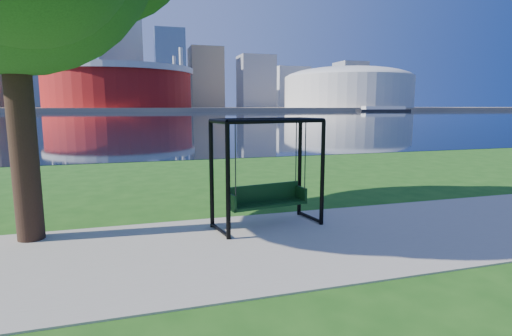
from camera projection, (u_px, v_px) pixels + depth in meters
name	position (u px, v px, depth m)	size (l,w,h in m)	color
ground	(248.00, 238.00, 7.91)	(900.00, 900.00, 0.00)	#1E5114
path	(255.00, 246.00, 7.43)	(120.00, 4.00, 0.03)	#9E937F
river	(143.00, 117.00, 104.44)	(900.00, 180.00, 0.02)	black
far_bank	(138.00, 109.00, 297.36)	(900.00, 228.00, 2.00)	#937F60
stadium	(119.00, 86.00, 225.30)	(83.00, 83.00, 32.00)	maroon
arena	(348.00, 87.00, 266.35)	(84.00, 84.00, 26.56)	beige
skyline	(130.00, 62.00, 303.51)	(392.00, 66.00, 96.50)	gray
swing	(267.00, 175.00, 8.50)	(2.42, 1.36, 2.34)	black
barge	(383.00, 109.00, 213.02)	(28.80, 10.91, 2.81)	black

